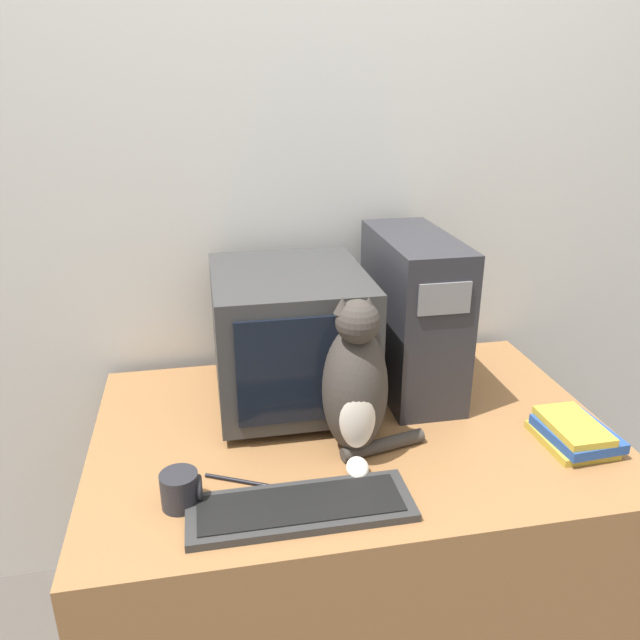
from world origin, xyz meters
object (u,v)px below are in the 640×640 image
crt_monitor (290,336)px  computer_tower (412,314)px  keyboard (301,507)px  cat (356,387)px  mug (181,490)px  pen (238,481)px  book_stack (574,433)px

crt_monitor → computer_tower: 0.35m
keyboard → cat: size_ratio=1.17×
crt_monitor → mug: size_ratio=5.29×
crt_monitor → pen: 0.44m
computer_tower → keyboard: 0.68m
mug → keyboard: bearing=-15.8°
computer_tower → keyboard: computer_tower is taller
book_stack → crt_monitor: bearing=151.2°
book_stack → pen: 0.82m
book_stack → mug: size_ratio=2.32×
computer_tower → cat: (-0.24, -0.30, -0.05)m
pen → cat: bearing=15.2°
mug → book_stack: bearing=3.3°
computer_tower → mug: 0.80m
book_stack → keyboard: bearing=-170.0°
keyboard → pen: bearing=134.2°
crt_monitor → cat: bearing=-67.6°
crt_monitor → book_stack: size_ratio=2.28×
computer_tower → pen: bearing=-144.3°
computer_tower → book_stack: (0.30, -0.38, -0.19)m
keyboard → book_stack: (0.70, 0.12, 0.02)m
book_stack → mug: mug is taller
keyboard → mug: (-0.24, 0.07, 0.03)m
crt_monitor → pen: crt_monitor is taller
computer_tower → pen: computer_tower is taller
crt_monitor → keyboard: (-0.05, -0.48, -0.18)m
crt_monitor → keyboard: 0.52m
computer_tower → book_stack: computer_tower is taller
cat → book_stack: 0.56m
keyboard → mug: 0.25m
computer_tower → book_stack: size_ratio=2.21×
crt_monitor → computer_tower: (0.35, 0.02, 0.03)m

